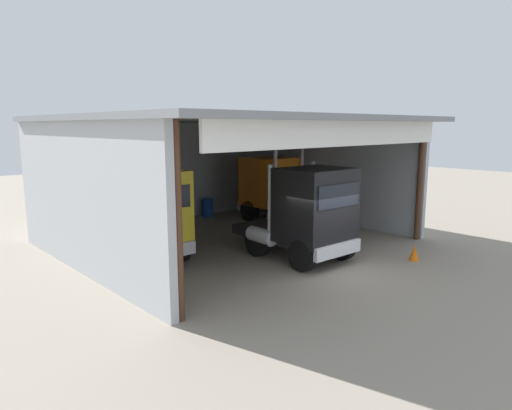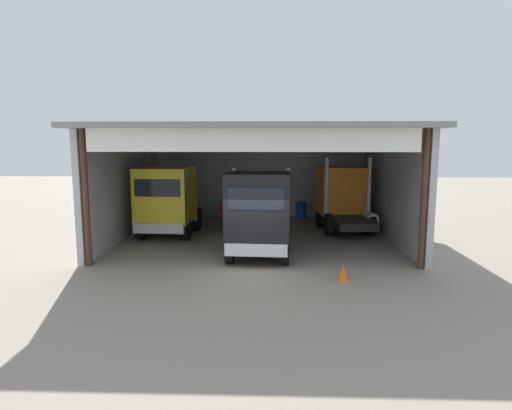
# 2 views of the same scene
# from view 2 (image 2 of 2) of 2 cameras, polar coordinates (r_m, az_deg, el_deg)

# --- Properties ---
(ground_plane) EXTENTS (80.00, 80.00, 0.00)m
(ground_plane) POSITION_cam_2_polar(r_m,az_deg,el_deg) (15.94, -0.48, -8.25)
(ground_plane) COLOR gray
(ground_plane) RESTS_ON ground
(workshop_shed) EXTENTS (13.17, 11.96, 5.19)m
(workshop_shed) POSITION_cam_2_polar(r_m,az_deg,el_deg) (21.55, 0.23, 5.88)
(workshop_shed) COLOR #ADB2B7
(workshop_shed) RESTS_ON ground
(truck_yellow_yard_outside) EXTENTS (2.63, 5.10, 3.33)m
(truck_yellow_yard_outside) POSITION_cam_2_polar(r_m,az_deg,el_deg) (21.22, -11.48, 0.67)
(truck_yellow_yard_outside) COLOR yellow
(truck_yellow_yard_outside) RESTS_ON ground
(truck_black_center_left_bay) EXTENTS (2.61, 4.95, 3.49)m
(truck_black_center_left_bay) POSITION_cam_2_polar(r_m,az_deg,el_deg) (16.84, 0.33, -1.26)
(truck_black_center_left_bay) COLOR black
(truck_black_center_left_bay) RESTS_ON ground
(truck_orange_left_bay) EXTENTS (2.76, 4.93, 3.74)m
(truck_orange_left_bay) POSITION_cam_2_polar(r_m,az_deg,el_deg) (22.88, 11.32, 1.03)
(truck_orange_left_bay) COLOR orange
(truck_orange_left_bay) RESTS_ON ground
(oil_drum) EXTENTS (0.58, 0.58, 0.95)m
(oil_drum) POSITION_cam_2_polar(r_m,az_deg,el_deg) (25.96, 5.93, -0.71)
(oil_drum) COLOR #194CB2
(oil_drum) RESTS_ON ground
(tool_cart) EXTENTS (0.90, 0.60, 1.00)m
(tool_cart) POSITION_cam_2_polar(r_m,az_deg,el_deg) (25.20, -3.62, -0.90)
(tool_cart) COLOR red
(tool_cart) RESTS_ON ground
(traffic_cone) EXTENTS (0.36, 0.36, 0.56)m
(traffic_cone) POSITION_cam_2_polar(r_m,az_deg,el_deg) (14.77, 11.31, -8.64)
(traffic_cone) COLOR orange
(traffic_cone) RESTS_ON ground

